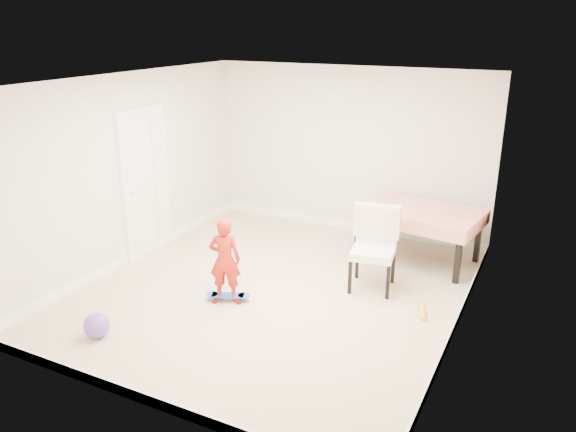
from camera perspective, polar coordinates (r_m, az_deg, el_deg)
The scene contains 17 objects.
ground at distance 7.18m, azimuth -1.44°, elevation -7.53°, with size 5.00×5.00×0.00m, color tan.
ceiling at distance 6.44m, azimuth -1.64°, elevation 13.42°, with size 4.50×5.00×0.04m, color white.
wall_back at distance 8.88m, azimuth 6.07°, elevation 6.60°, with size 4.50×0.04×2.60m, color beige.
wall_front at distance 4.79m, azimuth -15.70°, elevation -5.37°, with size 4.50×0.04×2.60m, color beige.
wall_left at distance 7.95m, azimuth -15.90°, elevation 4.45°, with size 0.04×5.00×2.60m, color beige.
wall_right at distance 6.02m, azimuth 17.54°, elevation -0.43°, with size 0.04×5.00×2.60m, color beige.
door at distance 8.23m, azimuth -14.30°, elevation 3.10°, with size 0.10×0.94×2.11m, color white.
baseboard_back at distance 9.24m, azimuth 5.82°, elevation -0.91°, with size 4.50×0.02×0.12m, color white.
baseboard_front at distance 5.41m, azimuth -14.54°, elevation -17.45°, with size 4.50×0.02×0.12m, color white.
baseboard_left at distance 8.35m, azimuth -15.18°, elevation -3.79°, with size 0.02×5.00×0.12m, color white.
baseboard_right at distance 6.53m, azimuth 16.52°, elevation -10.75°, with size 0.02×5.00×0.12m, color white.
dining_table at distance 8.11m, azimuth 13.04°, elevation -1.83°, with size 1.63×1.03×0.77m, color #A91F09, non-canonical shape.
dining_chair at distance 7.10m, azimuth 8.65°, elevation -3.41°, with size 0.57×0.65×1.05m, color white, non-canonical shape.
skateboard at distance 6.95m, azimuth -6.12°, elevation -8.23°, with size 0.54×0.20×0.08m, color blue, non-canonical shape.
child at distance 6.74m, azimuth -6.42°, elevation -4.69°, with size 0.38×0.25×1.03m, color red.
balloon at distance 6.47m, azimuth -18.87°, elevation -10.47°, with size 0.28×0.28×0.28m, color #6545A7.
foam_toy at distance 6.82m, azimuth 13.51°, elevation -9.34°, with size 0.06×0.06×0.40m, color gold.
Camera 1 is at (3.03, -5.64, 3.24)m, focal length 35.00 mm.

